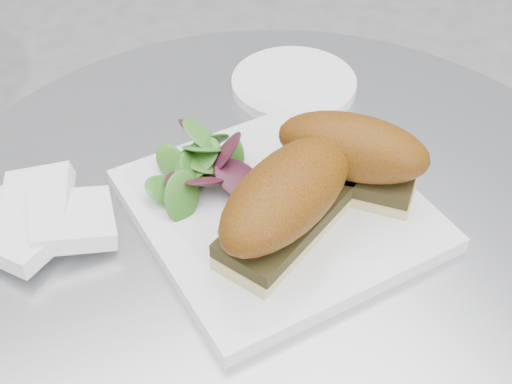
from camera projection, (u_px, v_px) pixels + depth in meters
table at (275, 372)px, 0.83m from camera, size 0.70×0.70×0.73m
plate at (279, 210)px, 0.66m from camera, size 0.25×0.25×0.02m
sandwich_left at (287, 200)px, 0.60m from camera, size 0.18×0.14×0.08m
sandwich_right at (352, 155)px, 0.64m from camera, size 0.14×0.14×0.08m
salad at (204, 155)px, 0.67m from camera, size 0.10×0.10×0.05m
napkin at (49, 227)px, 0.65m from camera, size 0.16×0.16×0.02m
saucer at (294, 84)px, 0.82m from camera, size 0.14×0.14×0.01m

